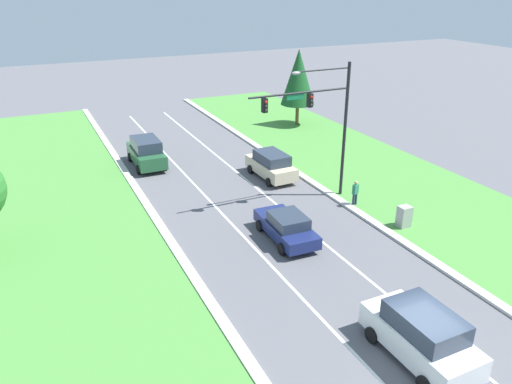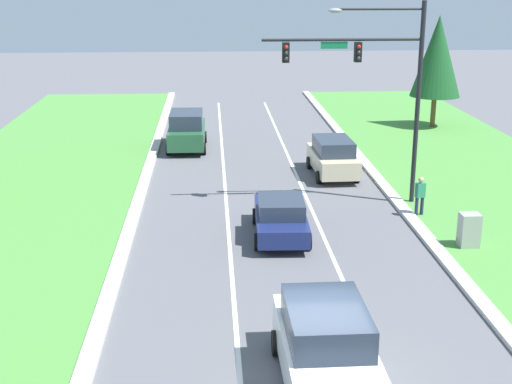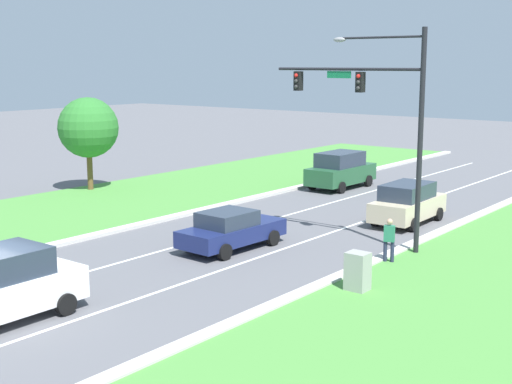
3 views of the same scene
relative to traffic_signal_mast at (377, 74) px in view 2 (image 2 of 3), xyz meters
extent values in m
cylinder|color=black|center=(1.79, 0.01, -1.33)|extent=(0.20, 0.20, 8.57)
cylinder|color=black|center=(-1.50, 0.01, 1.41)|extent=(6.58, 0.12, 0.12)
cube|color=#147042|center=(-1.83, 0.01, 1.19)|extent=(1.10, 0.04, 0.28)
cylinder|color=black|center=(-0.02, 0.01, 2.61)|extent=(3.62, 0.09, 0.09)
ellipsoid|color=gray|center=(-1.83, 0.01, 2.56)|extent=(0.56, 0.28, 0.20)
cube|color=black|center=(-0.84, 0.01, 0.91)|extent=(0.28, 0.32, 0.80)
sphere|color=red|center=(-0.84, -0.16, 1.14)|extent=(0.16, 0.16, 0.16)
sphere|color=#2D2D2D|center=(-0.84, -0.16, 0.91)|extent=(0.16, 0.16, 0.16)
sphere|color=#2D2D2D|center=(-0.84, -0.16, 0.68)|extent=(0.16, 0.16, 0.16)
cube|color=black|center=(-3.80, 0.01, 0.91)|extent=(0.28, 0.32, 0.80)
sphere|color=red|center=(-3.80, -0.16, 1.14)|extent=(0.16, 0.16, 0.16)
sphere|color=#2D2D2D|center=(-3.80, -0.16, 0.91)|extent=(0.16, 0.16, 0.16)
sphere|color=#2D2D2D|center=(-3.80, -0.16, 0.68)|extent=(0.16, 0.16, 0.16)
cube|color=navy|center=(-4.32, -3.73, -4.98)|extent=(2.04, 4.69, 0.65)
cube|color=#283342|center=(-4.33, -4.01, -4.35)|extent=(1.76, 2.14, 0.59)
cylinder|color=black|center=(-3.35, -2.34, -5.30)|extent=(0.26, 0.64, 0.63)
cylinder|color=black|center=(-5.18, -2.27, -5.30)|extent=(0.26, 0.64, 0.63)
cylinder|color=black|center=(-3.46, -5.20, -5.30)|extent=(0.26, 0.64, 0.63)
cylinder|color=black|center=(-5.29, -5.13, -5.30)|extent=(0.26, 0.64, 0.63)
cube|color=#235633|center=(-8.28, 10.92, -4.80)|extent=(2.05, 4.87, 0.98)
cube|color=#283342|center=(-8.29, 10.79, -3.89)|extent=(1.83, 2.93, 0.83)
cylinder|color=black|center=(-7.29, 12.41, -5.28)|extent=(0.25, 0.67, 0.67)
cylinder|color=black|center=(-9.25, 12.43, -5.28)|extent=(0.25, 0.67, 0.67)
cylinder|color=black|center=(-7.32, 9.40, -5.28)|extent=(0.25, 0.67, 0.67)
cylinder|color=black|center=(-9.28, 9.42, -5.28)|extent=(0.25, 0.67, 0.67)
cube|color=beige|center=(-0.91, 4.74, -4.88)|extent=(1.99, 4.59, 0.86)
cube|color=#283342|center=(-0.91, 4.62, -4.10)|extent=(1.76, 2.77, 0.71)
cylinder|color=black|center=(-0.04, 6.17, -5.31)|extent=(0.26, 0.62, 0.62)
cylinder|color=black|center=(-1.87, 6.12, -5.31)|extent=(0.26, 0.62, 0.62)
cylinder|color=black|center=(0.04, 3.36, -5.31)|extent=(0.26, 0.62, 0.62)
cylinder|color=black|center=(-1.79, 3.30, -5.31)|extent=(0.26, 0.62, 0.62)
cube|color=white|center=(-4.26, -13.98, -4.80)|extent=(2.10, 4.64, 0.97)
cube|color=#283342|center=(-4.25, -14.10, -3.92)|extent=(1.88, 2.79, 0.79)
cylinder|color=black|center=(-3.25, -12.54, -5.29)|extent=(0.24, 0.66, 0.66)
cylinder|color=black|center=(-5.28, -12.56, -5.29)|extent=(0.24, 0.66, 0.66)
cube|color=#9E9E99|center=(2.37, -5.44, -4.96)|extent=(0.70, 0.60, 1.32)
cylinder|color=#232842|center=(1.46, -1.87, -5.20)|extent=(0.14, 0.14, 0.84)
cylinder|color=#232842|center=(1.71, -1.79, -5.20)|extent=(0.14, 0.14, 0.84)
cube|color=#287556|center=(1.59, -1.83, -4.48)|extent=(0.43, 0.33, 0.60)
sphere|color=tan|center=(1.59, -1.83, -4.04)|extent=(0.22, 0.22, 0.22)
cylinder|color=brown|center=(7.55, 15.83, -4.58)|extent=(0.32, 0.32, 2.07)
cone|color=#194C23|center=(7.55, 15.83, -0.99)|extent=(3.19, 3.19, 5.11)
camera|label=1|loc=(-16.08, -24.73, 7.51)|focal=35.00mm
camera|label=2|loc=(-6.87, -29.14, 3.89)|focal=50.00mm
camera|label=3|loc=(13.40, -24.71, 1.64)|focal=50.00mm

